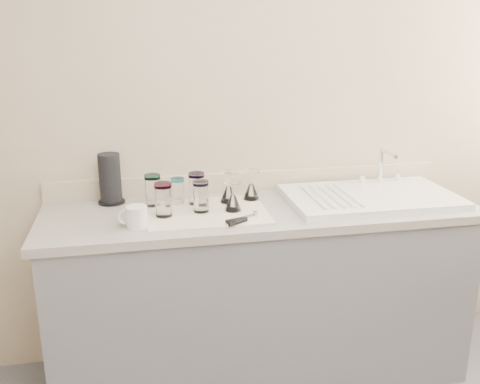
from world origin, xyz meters
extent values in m
cube|color=tan|center=(0.00, 1.50, 1.25)|extent=(3.50, 0.04, 2.50)
cube|color=slate|center=(0.00, 1.20, 0.43)|extent=(2.00, 0.60, 0.86)
cube|color=gray|center=(0.00, 1.20, 0.88)|extent=(2.06, 0.62, 0.04)
cube|color=white|center=(0.55, 1.20, 0.92)|extent=(0.82, 0.50, 0.03)
cylinder|color=silver|center=(0.69, 1.40, 1.03)|extent=(0.02, 0.02, 0.18)
cylinder|color=silver|center=(0.69, 1.32, 1.10)|extent=(0.02, 0.16, 0.02)
cylinder|color=silver|center=(0.59, 1.40, 0.96)|extent=(0.03, 0.03, 0.04)
cylinder|color=silver|center=(0.79, 1.40, 0.96)|extent=(0.03, 0.03, 0.04)
cube|color=white|center=(-0.27, 1.18, 0.90)|extent=(0.55, 0.42, 0.01)
cylinder|color=white|center=(-0.50, 1.31, 0.97)|extent=(0.07, 0.07, 0.13)
cylinder|color=#198172|center=(-0.50, 1.31, 1.05)|extent=(0.08, 0.08, 0.02)
cylinder|color=white|center=(-0.39, 1.32, 0.96)|extent=(0.06, 0.06, 0.11)
cylinder|color=#2693C1|center=(-0.39, 1.32, 1.03)|extent=(0.06, 0.06, 0.02)
cylinder|color=white|center=(-0.30, 1.30, 0.97)|extent=(0.07, 0.07, 0.13)
cylinder|color=#6C3D9C|center=(-0.30, 1.30, 1.05)|extent=(0.08, 0.08, 0.02)
cylinder|color=white|center=(-0.46, 1.15, 0.98)|extent=(0.07, 0.07, 0.14)
cylinder|color=#C9296C|center=(-0.46, 1.15, 1.05)|extent=(0.08, 0.08, 0.02)
cylinder|color=white|center=(-0.29, 1.18, 0.97)|extent=(0.07, 0.07, 0.13)
cylinder|color=#AC9EEC|center=(-0.29, 1.18, 1.04)|extent=(0.07, 0.07, 0.02)
cone|color=white|center=(-0.14, 1.29, 0.95)|extent=(0.09, 0.09, 0.08)
cylinder|color=white|center=(-0.14, 1.29, 1.02)|extent=(0.01, 0.01, 0.06)
cylinder|color=white|center=(-0.14, 1.29, 1.06)|extent=(0.09, 0.09, 0.01)
cone|color=white|center=(-0.03, 1.32, 0.95)|extent=(0.08, 0.08, 0.08)
cylinder|color=white|center=(-0.03, 1.32, 1.01)|extent=(0.01, 0.01, 0.06)
cylinder|color=white|center=(-0.03, 1.32, 1.05)|extent=(0.08, 0.08, 0.01)
cone|color=white|center=(-0.15, 1.17, 0.95)|extent=(0.08, 0.08, 0.07)
cylinder|color=white|center=(-0.15, 1.17, 1.01)|extent=(0.01, 0.01, 0.06)
cylinder|color=white|center=(-0.15, 1.17, 1.05)|extent=(0.08, 0.08, 0.01)
cube|color=silver|center=(-0.09, 1.03, 0.92)|extent=(0.07, 0.05, 0.02)
cylinder|color=black|center=(-0.15, 0.99, 0.92)|extent=(0.11, 0.08, 0.02)
cylinder|color=black|center=(-0.15, 1.01, 0.92)|extent=(0.12, 0.05, 0.02)
cylinder|color=silver|center=(-0.58, 1.05, 0.95)|extent=(0.11, 0.11, 0.09)
torus|color=silver|center=(-0.63, 1.06, 0.95)|extent=(0.07, 0.03, 0.07)
cylinder|color=black|center=(-0.70, 1.42, 0.91)|extent=(0.13, 0.13, 0.01)
cylinder|color=black|center=(-0.70, 1.42, 1.03)|extent=(0.10, 0.10, 0.23)
camera|label=1|loc=(-0.57, -1.13, 1.72)|focal=40.00mm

